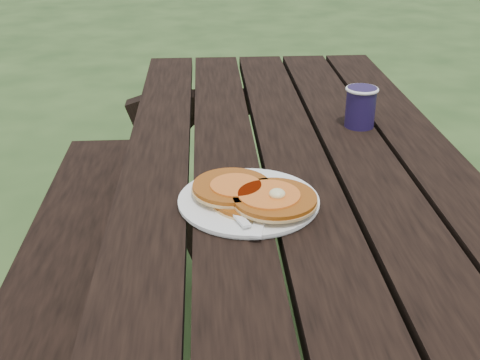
{
  "coord_description": "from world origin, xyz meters",
  "views": [
    {
      "loc": [
        -0.2,
        -1.15,
        1.29
      ],
      "look_at": [
        -0.13,
        -0.16,
        0.8
      ],
      "focal_mm": 45.0,
      "sensor_mm": 36.0,
      "label": 1
    }
  ],
  "objects": [
    {
      "name": "coffee_cup",
      "position": [
        0.19,
        0.22,
        0.81
      ],
      "size": [
        0.08,
        0.08,
        0.1
      ],
      "rotation": [
        0.0,
        0.0,
        -0.01
      ],
      "color": "#1B1238",
      "rests_on": "picnic_table"
    },
    {
      "name": "knife",
      "position": [
        -0.1,
        -0.21,
        0.76
      ],
      "size": [
        0.06,
        0.18,
        0.0
      ],
      "primitive_type": "cube",
      "rotation": [
        0.0,
        0.0,
        -0.22
      ],
      "color": "white",
      "rests_on": "plate"
    },
    {
      "name": "plate",
      "position": [
        -0.12,
        -0.16,
        0.76
      ],
      "size": [
        0.26,
        0.26,
        0.01
      ],
      "primitive_type": "cylinder",
      "rotation": [
        0.0,
        0.0,
        -0.02
      ],
      "color": "white",
      "rests_on": "picnic_table"
    },
    {
      "name": "pancake_stack",
      "position": [
        -0.11,
        -0.17,
        0.77
      ],
      "size": [
        0.23,
        0.2,
        0.04
      ],
      "rotation": [
        0.0,
        0.0,
        -0.33
      ],
      "color": "#9E4D11",
      "rests_on": "plate"
    },
    {
      "name": "fork",
      "position": [
        -0.15,
        -0.22,
        0.77
      ],
      "size": [
        0.09,
        0.16,
        0.01
      ],
      "primitive_type": null,
      "rotation": [
        0.0,
        0.0,
        0.37
      ],
      "color": "white",
      "rests_on": "plate"
    },
    {
      "name": "picnic_table",
      "position": [
        0.0,
        0.0,
        0.37
      ],
      "size": [
        1.36,
        1.8,
        0.75
      ],
      "color": "black",
      "rests_on": "ground"
    }
  ]
}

